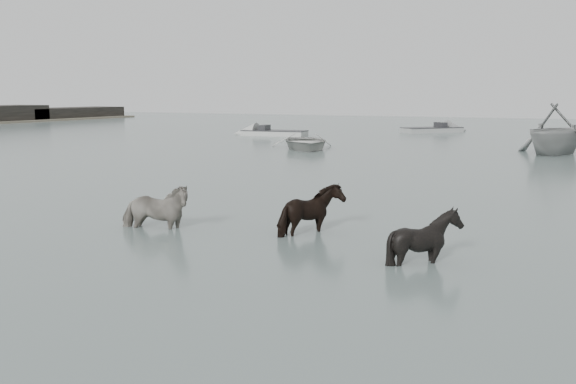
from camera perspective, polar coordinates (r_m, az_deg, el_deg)
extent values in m
plane|color=#556560|center=(12.12, 1.92, -5.41)|extent=(140.00, 140.00, 0.00)
imported|color=black|center=(14.36, -11.79, -0.47)|extent=(1.82, 1.20, 1.41)
imported|color=black|center=(13.56, 2.18, -1.08)|extent=(1.11, 1.30, 1.30)
imported|color=black|center=(11.54, 12.11, -2.99)|extent=(1.22, 1.09, 1.31)
imported|color=#B6B5B1|center=(34.43, 1.54, 4.65)|extent=(5.27, 5.72, 0.97)
imported|color=gray|center=(33.85, 22.79, 5.30)|extent=(5.90, 6.26, 2.62)
cube|color=black|center=(78.15, -18.94, 6.70)|extent=(4.50, 14.00, 1.10)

